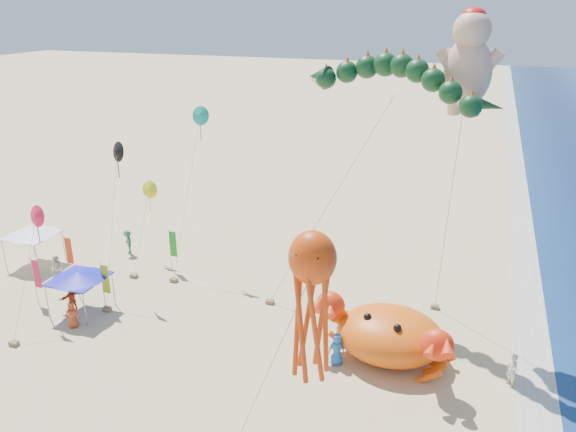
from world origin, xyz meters
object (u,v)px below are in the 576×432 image
object	(u,v)px
dragon_kite	(392,85)
octopus_kite	(312,295)
canopy_blue	(78,276)
crab_inflatable	(389,334)
cherub_kite	(469,60)
canopy_white	(31,232)

from	to	relation	value
dragon_kite	octopus_kite	world-z (taller)	dragon_kite
canopy_blue	crab_inflatable	bearing A→B (deg)	4.41
dragon_kite	octopus_kite	bearing A→B (deg)	-93.31
cherub_kite	octopus_kite	xyz separation A→B (m)	(-4.64, -12.42, -8.34)
canopy_white	octopus_kite	bearing A→B (deg)	-21.78
canopy_white	dragon_kite	bearing A→B (deg)	6.30
dragon_kite	cherub_kite	size ratio (longest dim) A/B	0.84
crab_inflatable	canopy_white	bearing A→B (deg)	173.37
crab_inflatable	octopus_kite	bearing A→B (deg)	-109.91
octopus_kite	canopy_blue	xyz separation A→B (m)	(-16.38, 5.11, -4.40)
cherub_kite	octopus_kite	world-z (taller)	cherub_kite
canopy_white	crab_inflatable	bearing A→B (deg)	-6.63
crab_inflatable	canopy_blue	world-z (taller)	crab_inflatable
dragon_kite	octopus_kite	xyz separation A→B (m)	(-0.72, -12.38, -6.83)
crab_inflatable	cherub_kite	bearing A→B (deg)	68.89
crab_inflatable	cherub_kite	size ratio (longest dim) A/B	0.44
cherub_kite	canopy_blue	bearing A→B (deg)	-160.82
dragon_kite	canopy_blue	size ratio (longest dim) A/B	4.55
cherub_kite	canopy_white	xyz separation A→B (m)	(-28.76, -2.78, -12.73)
crab_inflatable	canopy_white	distance (m)	26.69
dragon_kite	canopy_blue	world-z (taller)	dragon_kite
dragon_kite	canopy_white	size ratio (longest dim) A/B	4.42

